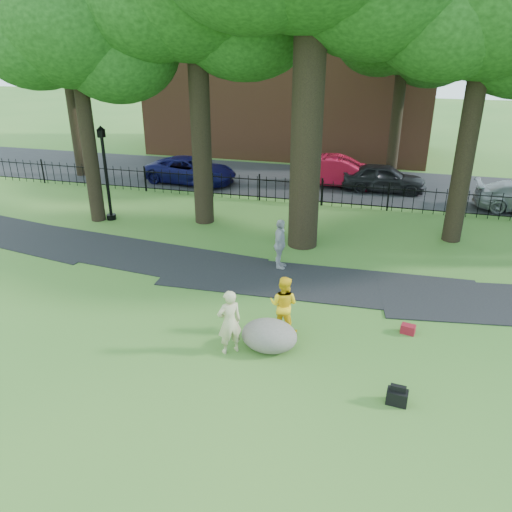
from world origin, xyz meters
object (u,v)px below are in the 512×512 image
(woman, at_px, (229,322))
(red_sedan, at_px, (339,172))
(boulder, at_px, (269,334))
(lamppost, at_px, (106,175))
(man, at_px, (284,305))

(woman, xyz_separation_m, red_sedan, (0.92, 15.92, -0.08))
(woman, relative_size, boulder, 1.21)
(woman, bearing_deg, lamppost, -84.77)
(man, bearing_deg, boulder, 87.00)
(woman, height_order, man, woman)
(boulder, distance_m, red_sedan, 15.51)
(boulder, height_order, lamppost, lamppost)
(man, distance_m, lamppost, 11.40)
(woman, height_order, lamppost, lamppost)
(woman, bearing_deg, boulder, 165.27)
(man, bearing_deg, lamppost, -29.08)
(man, bearing_deg, woman, 58.09)
(woman, distance_m, red_sedan, 15.94)
(man, xyz_separation_m, lamppost, (-9.06, 6.82, 1.15))
(lamppost, bearing_deg, woman, -42.67)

